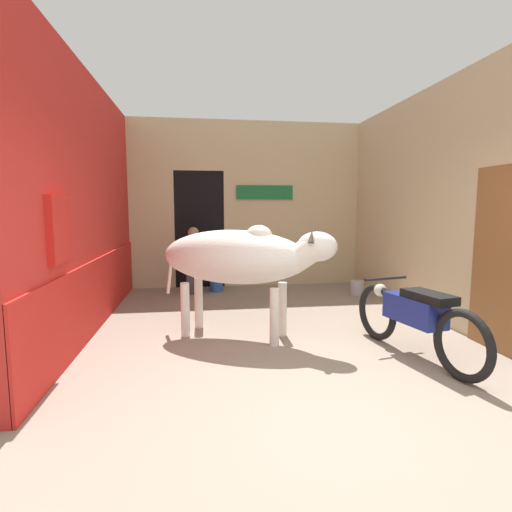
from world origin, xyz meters
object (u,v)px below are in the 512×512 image
object	(u,v)px
motorcycle_near	(414,316)
plastic_stool	(216,279)
shopkeeper_seated	(194,259)
cow	(240,258)
bucket	(357,288)

from	to	relation	value
motorcycle_near	plastic_stool	bearing A→B (deg)	117.51
shopkeeper_seated	plastic_stool	bearing A→B (deg)	13.49
plastic_stool	motorcycle_near	bearing A→B (deg)	-62.49
cow	plastic_stool	xyz separation A→B (m)	(-0.17, 2.77, -0.75)
cow	motorcycle_near	distance (m)	2.08
cow	motorcycle_near	size ratio (longest dim) A/B	1.13
cow	motorcycle_near	world-z (taller)	cow
motorcycle_near	bucket	world-z (taller)	motorcycle_near
shopkeeper_seated	plastic_stool	size ratio (longest dim) A/B	2.71
motorcycle_near	plastic_stool	xyz separation A→B (m)	(-1.94, 3.72, -0.20)
motorcycle_near	plastic_stool	distance (m)	4.20
cow	shopkeeper_seated	bearing A→B (deg)	102.54
shopkeeper_seated	plastic_stool	distance (m)	0.59
plastic_stool	bucket	distance (m)	2.65
motorcycle_near	cow	bearing A→B (deg)	151.58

